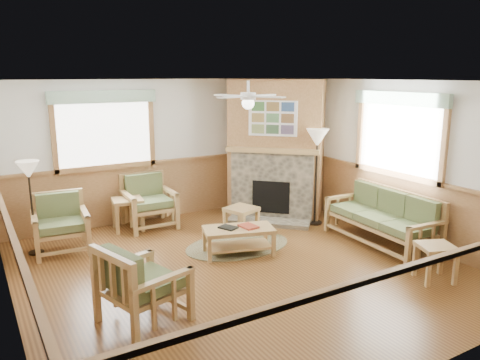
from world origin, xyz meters
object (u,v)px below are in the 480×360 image
armchair_left (143,283)px  end_table_sofa (435,263)px  armchair_back_left (61,224)px  floor_lamp_left (32,208)px  floor_lamp_right (316,177)px  sofa (381,218)px  armchair_back_right (149,201)px  footstool (241,219)px  coffee_table (239,241)px  end_table_chairs (128,214)px

armchair_left → end_table_sofa: (3.81, -1.00, -0.21)m
armchair_back_left → floor_lamp_left: floor_lamp_left is taller
end_table_sofa → floor_lamp_right: floor_lamp_right is taller
sofa → armchair_back_right: armchair_back_right is taller
armchair_back_left → footstool: size_ratio=1.83×
coffee_table → armchair_back_right: bearing=127.2°
armchair_back_left → floor_lamp_left: bearing=168.9°
sofa → armchair_back_left: 5.22m
armchair_back_right → armchair_left: (-1.24, -3.24, -0.02)m
end_table_sofa → floor_lamp_left: (-4.60, 3.88, 0.49)m
armchair_back_left → armchair_back_right: bearing=21.3°
floor_lamp_right → footstool: bearing=165.7°
end_table_sofa → armchair_back_left: bearing=138.2°
armchair_back_right → floor_lamp_left: 2.08m
armchair_back_right → end_table_sofa: size_ratio=1.88×
sofa → end_table_sofa: size_ratio=3.81×
end_table_chairs → armchair_back_left: bearing=-158.5°
armchair_left → armchair_back_left: bearing=-7.9°
armchair_back_right → end_table_sofa: armchair_back_right is taller
armchair_left → footstool: bearing=-66.3°
floor_lamp_left → floor_lamp_right: (4.80, -1.07, 0.16)m
armchair_back_right → armchair_left: 3.47m
sofa → armchair_back_left: bearing=-114.0°
footstool → floor_lamp_left: bearing=168.1°
armchair_back_right → floor_lamp_right: 3.15m
footstool → floor_lamp_left: size_ratio=0.33×
armchair_left → footstool: size_ratio=1.86×
armchair_left → end_table_sofa: 3.95m
armchair_left → end_table_chairs: 3.37m
end_table_sofa → armchair_back_right: bearing=121.2°
armchair_left → end_table_sofa: armchair_left is taller
sofa → coffee_table: sofa is taller
sofa → armchair_back_right: (-3.00, 2.84, 0.03)m
armchair_back_right → coffee_table: (0.73, -2.03, -0.27)m
armchair_back_left → floor_lamp_left: 0.49m
armchair_left → end_table_chairs: armchair_left is taller
armchair_back_left → floor_lamp_right: bearing=-6.9°
coffee_table → end_table_sofa: size_ratio=2.11×
armchair_back_right → floor_lamp_left: (-2.03, -0.36, 0.27)m
coffee_table → armchair_back_left: bearing=164.1°
sofa → floor_lamp_left: (-5.03, 2.48, 0.30)m
armchair_back_left → armchair_left: size_ratio=0.98×
armchair_back_right → end_table_sofa: bearing=-57.4°
armchair_back_right → end_table_sofa: (2.57, -4.24, -0.23)m
armchair_back_right → armchair_left: size_ratio=1.04×
armchair_back_right → coffee_table: armchair_back_right is taller
coffee_table → end_table_sofa: bearing=-32.7°
coffee_table → footstool: bearing=74.5°
coffee_table → floor_lamp_right: floor_lamp_right is taller
armchair_back_right → floor_lamp_left: floor_lamp_left is taller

